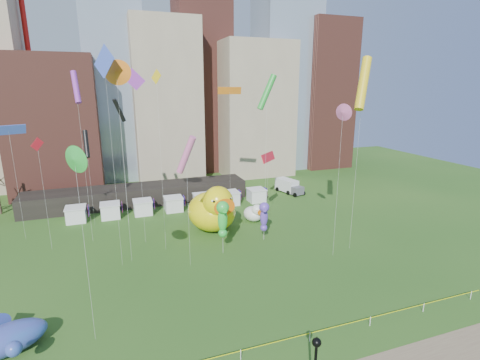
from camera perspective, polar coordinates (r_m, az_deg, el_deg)
name	(u,v)px	position (r m, az deg, el deg)	size (l,w,h in m)	color
ground	(241,360)	(30.82, 0.11, -26.53)	(160.00, 160.00, 0.00)	#245119
skyline	(156,81)	(83.53, -13.20, 15.01)	(101.00, 23.00, 68.00)	brown
pavilion	(140,195)	(66.63, -15.58, -2.25)	(38.00, 6.00, 3.20)	black
vendor_tents	(174,204)	(61.58, -10.44, -3.81)	(33.24, 2.80, 2.40)	white
caution_tape	(241,352)	(30.38, 0.11, -25.57)	(50.00, 0.06, 0.90)	white
big_duck	(213,209)	(51.80, -4.30, -4.63)	(7.55, 9.60, 7.12)	yellow
small_duck	(254,213)	(55.86, 2.22, -5.23)	(3.50, 4.13, 2.94)	white
seahorse_green	(223,216)	(44.29, -2.74, -5.74)	(1.70, 2.07, 6.84)	silver
seahorse_purple	(264,214)	(48.51, 3.86, -5.43)	(1.75, 1.97, 5.39)	silver
whale_inflatable	(6,337)	(35.91, -32.99, -20.15)	(6.59, 7.25, 2.58)	#43399C
box_truck	(289,186)	(71.39, 7.69, -0.95)	(3.81, 6.45, 2.58)	silver
kite_0	(38,149)	(49.59, -29.32, 4.34)	(1.32, 1.07, 14.42)	silver
kite_1	(343,113)	(42.73, 15.95, 10.20)	(0.32, 1.90, 18.40)	silver
kite_2	(119,111)	(54.53, -18.54, 10.37)	(1.89, 1.65, 18.67)	silver
kite_3	(267,92)	(46.06, 4.28, 13.66)	(2.64, 0.95, 21.79)	silver
kite_4	(157,87)	(43.85, -13.00, 14.06)	(0.96, 1.46, 22.20)	silver
kite_5	(8,130)	(54.86, -32.76, 6.62)	(3.84, 2.25, 15.51)	silver
kite_6	(116,73)	(41.60, -18.96, 15.74)	(1.99, 2.19, 23.00)	silver
kite_7	(76,87)	(49.38, -24.50, 13.18)	(1.12, 2.43, 22.18)	silver
kite_8	(268,157)	(51.23, 4.47, 3.60)	(3.28, 3.14, 11.19)	silver
kite_9	(186,155)	(39.33, -8.50, 3.93)	(2.34, 2.24, 15.26)	silver
kite_10	(86,144)	(56.24, -23.12, 5.25)	(0.80, 2.33, 14.25)	silver
kite_11	(74,160)	(28.70, -24.69, 2.92)	(1.31, 1.80, 16.15)	silver
kite_12	(363,83)	(45.20, 18.88, 14.24)	(3.42, 3.23, 23.71)	silver
kite_13	(104,65)	(40.84, -20.64, 16.60)	(2.01, 2.79, 24.42)	silver
kite_14	(229,91)	(56.43, -1.67, 13.84)	(3.60, 1.11, 20.20)	silver
kite_15	(134,84)	(46.57, -16.35, 14.38)	(2.60, 0.43, 22.41)	silver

